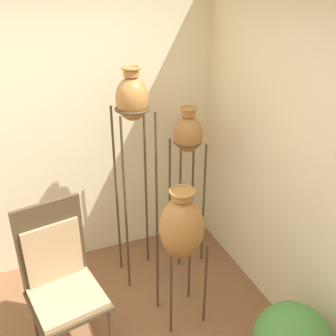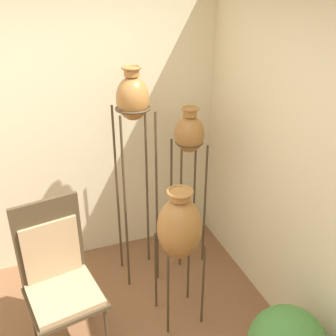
{
  "view_description": "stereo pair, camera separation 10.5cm",
  "coord_description": "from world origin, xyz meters",
  "px_view_note": "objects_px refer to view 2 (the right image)",
  "views": [
    {
      "loc": [
        -0.05,
        -1.57,
        2.55
      ],
      "look_at": [
        1.04,
        1.07,
        1.15
      ],
      "focal_mm": 42.0,
      "sensor_mm": 36.0,
      "label": 1
    },
    {
      "loc": [
        0.05,
        -1.61,
        2.55
      ],
      "look_at": [
        1.04,
        1.07,
        1.15
      ],
      "focal_mm": 42.0,
      "sensor_mm": 36.0,
      "label": 2
    }
  ],
  "objects_px": {
    "vase_stand_medium": "(189,139)",
    "vase_stand_short": "(180,228)",
    "chair": "(58,273)",
    "vase_stand_tall": "(133,108)"
  },
  "relations": [
    {
      "from": "vase_stand_medium",
      "to": "vase_stand_short",
      "type": "relative_size",
      "value": 1.31
    },
    {
      "from": "vase_stand_medium",
      "to": "chair",
      "type": "distance_m",
      "value": 1.54
    },
    {
      "from": "vase_stand_medium",
      "to": "vase_stand_short",
      "type": "distance_m",
      "value": 0.88
    },
    {
      "from": "vase_stand_medium",
      "to": "vase_stand_short",
      "type": "xyz_separation_m",
      "value": [
        -0.36,
        -0.69,
        -0.41
      ]
    },
    {
      "from": "vase_stand_short",
      "to": "chair",
      "type": "xyz_separation_m",
      "value": [
        -0.9,
        0.07,
        -0.22
      ]
    },
    {
      "from": "chair",
      "to": "vase_stand_tall",
      "type": "bearing_deg",
      "value": 25.55
    },
    {
      "from": "vase_stand_medium",
      "to": "chair",
      "type": "xyz_separation_m",
      "value": [
        -1.26,
        -0.62,
        -0.62
      ]
    },
    {
      "from": "vase_stand_tall",
      "to": "chair",
      "type": "bearing_deg",
      "value": -143.92
    },
    {
      "from": "vase_stand_short",
      "to": "vase_stand_tall",
      "type": "bearing_deg",
      "value": 104.24
    },
    {
      "from": "vase_stand_medium",
      "to": "chair",
      "type": "relative_size",
      "value": 1.31
    }
  ]
}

